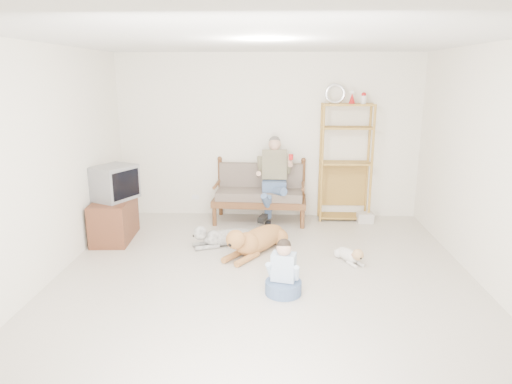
{
  "coord_description": "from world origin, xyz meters",
  "views": [
    {
      "loc": [
        0.11,
        -4.81,
        2.35
      ],
      "look_at": [
        -0.13,
        1.0,
        0.85
      ],
      "focal_mm": 32.0,
      "sensor_mm": 36.0,
      "label": 1
    }
  ],
  "objects_px": {
    "tv_stand": "(114,220)",
    "etagere": "(345,161)",
    "loveseat": "(260,192)",
    "golden_retriever": "(255,240)"
  },
  "relations": [
    {
      "from": "tv_stand",
      "to": "golden_retriever",
      "type": "relative_size",
      "value": 0.72
    },
    {
      "from": "tv_stand",
      "to": "etagere",
      "type": "bearing_deg",
      "value": 14.45
    },
    {
      "from": "etagere",
      "to": "golden_retriever",
      "type": "distance_m",
      "value": 2.24
    },
    {
      "from": "etagere",
      "to": "loveseat",
      "type": "bearing_deg",
      "value": -175.43
    },
    {
      "from": "loveseat",
      "to": "tv_stand",
      "type": "distance_m",
      "value": 2.33
    },
    {
      "from": "etagere",
      "to": "tv_stand",
      "type": "distance_m",
      "value": 3.73
    },
    {
      "from": "loveseat",
      "to": "etagere",
      "type": "xyz_separation_m",
      "value": [
        1.39,
        0.11,
        0.49
      ]
    },
    {
      "from": "tv_stand",
      "to": "golden_retriever",
      "type": "bearing_deg",
      "value": -15.09
    },
    {
      "from": "tv_stand",
      "to": "loveseat",
      "type": "bearing_deg",
      "value": 22.3
    },
    {
      "from": "etagere",
      "to": "tv_stand",
      "type": "relative_size",
      "value": 2.39
    }
  ]
}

